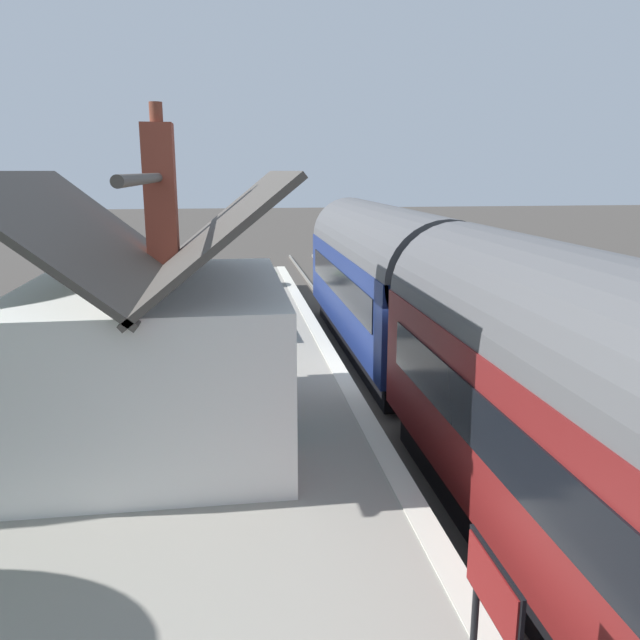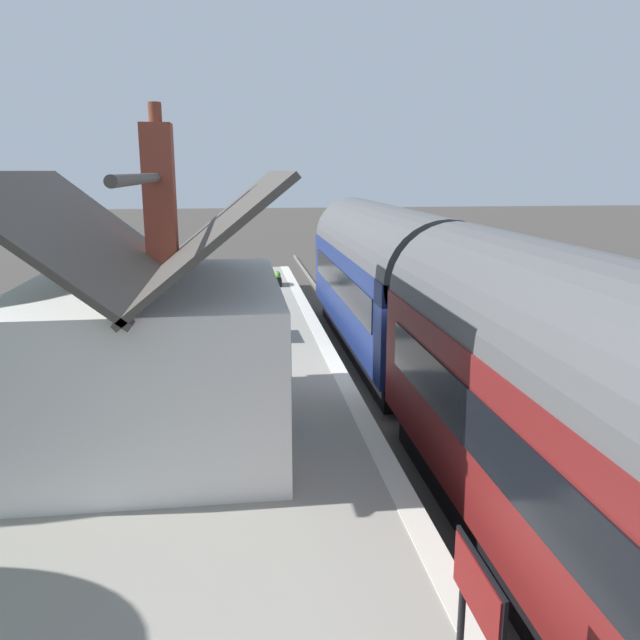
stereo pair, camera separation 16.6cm
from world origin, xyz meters
name	(u,v)px [view 1 (the left image)]	position (x,y,z in m)	size (l,w,h in m)	color
ground_plane	(389,405)	(0.00, 0.00, 0.00)	(160.00, 160.00, 0.00)	#423D38
platform	(210,396)	(0.00, 4.06, 0.45)	(32.00, 6.11, 0.89)	gray
platform_edge_coping	(339,370)	(0.00, 1.18, 0.90)	(32.00, 0.36, 0.02)	beige
rail_near	(457,399)	(0.00, -1.62, 0.07)	(52.00, 0.08, 0.14)	gray
rail_far	(397,402)	(0.00, -0.18, 0.07)	(52.00, 0.08, 0.14)	gray
train	(446,321)	(-1.06, -0.90, 2.22)	(22.23, 2.73, 4.32)	black
station_building	(159,349)	(-2.90, 4.76, 2.36)	(5.82, 4.36, 5.59)	white
bench_near_building	(245,304)	(5.41, 3.13, 1.37)	(1.40, 0.44, 0.88)	teal
bench_platform_end	(258,320)	(3.22, 2.84, 1.37)	(1.41, 0.47, 0.88)	teal
planter_under_sign	(248,276)	(11.94, 2.85, 1.16)	(0.87, 0.32, 0.56)	teal
planter_by_door	(274,278)	(11.17, 1.84, 1.16)	(1.03, 0.32, 0.55)	black
planter_bench_left	(156,319)	(4.61, 5.66, 1.16)	(0.84, 0.32, 0.57)	black
station_sign_board	(492,603)	(-9.45, 1.65, 2.08)	(0.96, 0.06, 1.57)	black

